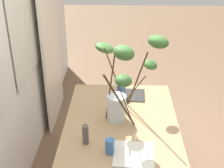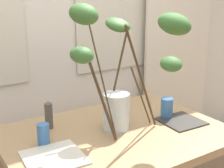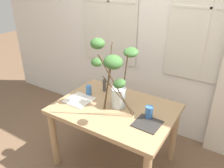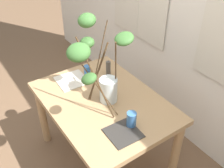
% 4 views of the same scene
% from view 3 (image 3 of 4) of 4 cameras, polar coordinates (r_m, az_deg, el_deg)
% --- Properties ---
extents(ground, '(14.00, 14.00, 0.00)m').
position_cam_3_polar(ground, '(2.78, 0.62, -19.01)').
color(ground, brown).
extents(back_wall_with_windows, '(5.33, 0.14, 2.95)m').
position_cam_3_polar(back_wall_with_windows, '(2.85, 10.95, 15.71)').
color(back_wall_with_windows, silver).
rests_on(back_wall_with_windows, ground).
extents(dining_table, '(1.22, 0.88, 0.74)m').
position_cam_3_polar(dining_table, '(2.38, 0.69, -8.23)').
color(dining_table, tan).
rests_on(dining_table, ground).
extents(vase_with_branches, '(0.54, 0.61, 0.72)m').
position_cam_3_polar(vase_with_branches, '(2.12, 0.59, 1.82)').
color(vase_with_branches, silver).
rests_on(vase_with_branches, dining_table).
extents(drinking_glass_blue_left, '(0.06, 0.06, 0.11)m').
position_cam_3_polar(drinking_glass_blue_left, '(2.54, -5.97, -1.59)').
color(drinking_glass_blue_left, '#386BAD').
rests_on(drinking_glass_blue_left, dining_table).
extents(drinking_glass_blue_right, '(0.07, 0.07, 0.13)m').
position_cam_3_polar(drinking_glass_blue_right, '(2.15, 9.48, -7.17)').
color(drinking_glass_blue_right, '#386BAD').
rests_on(drinking_glass_blue_right, dining_table).
extents(plate_square_left, '(0.29, 0.29, 0.01)m').
position_cam_3_polar(plate_square_left, '(2.47, -8.45, -4.05)').
color(plate_square_left, silver).
rests_on(plate_square_left, dining_table).
extents(plate_square_right, '(0.24, 0.24, 0.01)m').
position_cam_3_polar(plate_square_right, '(2.10, 9.05, -9.99)').
color(plate_square_right, '#2D2B28').
rests_on(plate_square_right, dining_table).
extents(pillar_candle, '(0.04, 0.04, 0.16)m').
position_cam_3_polar(pillar_candle, '(2.61, -1.92, -0.27)').
color(pillar_candle, '#514C47').
rests_on(pillar_candle, dining_table).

